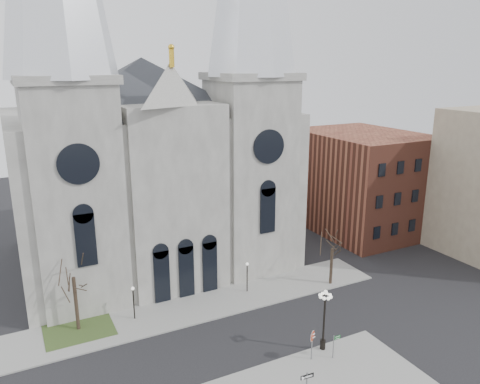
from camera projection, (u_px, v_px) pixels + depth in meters
name	position (u px, v px, depth m)	size (l,w,h in m)	color
ground	(248.00, 370.00, 36.88)	(160.00, 160.00, 0.00)	black
sidewalk_far	(196.00, 307.00, 46.31)	(40.00, 6.00, 0.14)	gray
grass_patch	(79.00, 329.00, 42.34)	(6.00, 5.00, 0.18)	#324A1F
cathedral	(152.00, 109.00, 51.56)	(33.00, 26.66, 54.00)	gray
bg_building_brick	(361.00, 181.00, 67.03)	(14.00, 18.00, 14.00)	brown
tree_left	(73.00, 274.00, 40.87)	(3.20, 3.20, 7.50)	black
tree_right	(332.00, 246.00, 49.98)	(3.20, 3.20, 6.00)	black
ped_lamp_left	(133.00, 297.00, 43.50)	(0.32, 0.32, 3.26)	black
ped_lamp_right	(247.00, 272.00, 48.76)	(0.32, 0.32, 3.26)	black
stop_sign	(312.00, 339.00, 37.53)	(0.93, 0.23, 2.62)	slate
globe_lamp	(324.00, 312.00, 38.51)	(1.28, 1.28, 5.45)	black
one_way_sign	(307.00, 382.00, 32.84)	(1.05, 0.12, 2.40)	slate
street_name_sign	(334.00, 344.00, 37.90)	(0.66, 0.08, 2.05)	slate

